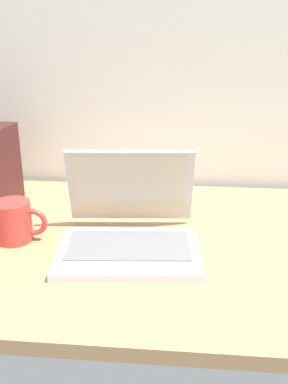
{
  "coord_description": "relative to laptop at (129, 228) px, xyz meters",
  "views": [
    {
      "loc": [
        0.06,
        -0.95,
        0.51
      ],
      "look_at": [
        -0.03,
        0.0,
        0.15
      ],
      "focal_mm": 41.98,
      "sensor_mm": 36.0,
      "label": 1
    }
  ],
  "objects": [
    {
      "name": "remote_control_near",
      "position": [
        -0.01,
        0.24,
        -0.03
      ],
      "size": [
        0.12,
        0.16,
        0.02
      ],
      "color": "#B7B7B7",
      "rests_on": "desk"
    },
    {
      "name": "desk",
      "position": [
        0.06,
        0.04,
        -0.06
      ],
      "size": [
        1.6,
        0.76,
        0.03
      ],
      "color": "tan",
      "rests_on": "ground"
    },
    {
      "name": "coffee_mug",
      "position": [
        -0.27,
        0.0,
        0.0
      ],
      "size": [
        0.13,
        0.09,
        0.1
      ],
      "color": "red",
      "rests_on": "desk"
    },
    {
      "name": "laptop",
      "position": [
        0.0,
        0.0,
        0.0
      ],
      "size": [
        0.33,
        0.31,
        0.21
      ],
      "color": "silver",
      "rests_on": "desk"
    }
  ]
}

